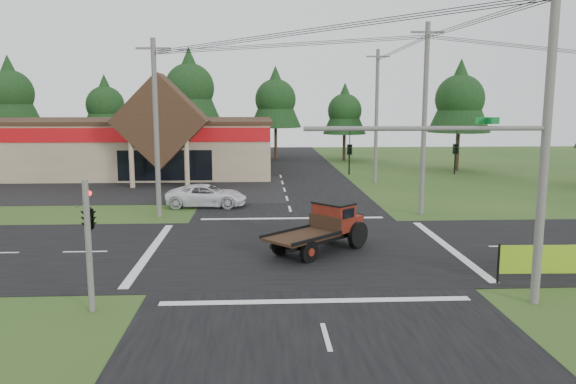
{
  "coord_description": "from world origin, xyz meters",
  "views": [
    {
      "loc": [
        -1.9,
        -25.53,
        6.85
      ],
      "look_at": [
        -0.45,
        3.35,
        2.2
      ],
      "focal_mm": 35.0,
      "sensor_mm": 36.0,
      "label": 1
    }
  ],
  "objects": [
    {
      "name": "tree_row_a",
      "position": [
        -30.0,
        40.0,
        8.05
      ],
      "size": [
        6.72,
        6.72,
        12.12
      ],
      "color": "#332316",
      "rests_on": "ground"
    },
    {
      "name": "traffic_signal_mast",
      "position": [
        5.82,
        -7.5,
        4.43
      ],
      "size": [
        8.12,
        0.24,
        7.0
      ],
      "color": "#595651",
      "rests_on": "ground"
    },
    {
      "name": "utility_pole_nw",
      "position": [
        -8.0,
        8.0,
        5.39
      ],
      "size": [
        2.0,
        0.3,
        10.5
      ],
      "color": "#595651",
      "rests_on": "ground"
    },
    {
      "name": "white_pickup",
      "position": [
        -5.45,
        11.27,
        0.73
      ],
      "size": [
        5.37,
        2.68,
        1.46
      ],
      "primitive_type": "imported",
      "rotation": [
        0.0,
        0.0,
        1.52
      ],
      "color": "white",
      "rests_on": "ground"
    },
    {
      "name": "tree_row_b",
      "position": [
        -20.0,
        42.0,
        6.7
      ],
      "size": [
        5.6,
        5.6,
        10.1
      ],
      "color": "#332316",
      "rests_on": "ground"
    },
    {
      "name": "utility_pole_ne",
      "position": [
        8.0,
        8.0,
        5.89
      ],
      "size": [
        2.0,
        0.3,
        11.5
      ],
      "color": "#595651",
      "rests_on": "ground"
    },
    {
      "name": "road_ew",
      "position": [
        0.0,
        0.0,
        0.01
      ],
      "size": [
        120.0,
        12.0,
        0.02
      ],
      "primitive_type": "cube",
      "color": "black",
      "rests_on": "ground"
    },
    {
      "name": "cvs_building",
      "position": [
        -15.7,
        29.57,
        2.78
      ],
      "size": [
        30.4,
        18.2,
        9.19
      ],
      "color": "tan",
      "rests_on": "ground"
    },
    {
      "name": "road_ns",
      "position": [
        0.0,
        0.0,
        0.01
      ],
      "size": [
        12.0,
        120.0,
        0.02
      ],
      "primitive_type": "cube",
      "color": "black",
      "rests_on": "ground"
    },
    {
      "name": "tree_row_d",
      "position": [
        0.0,
        42.0,
        7.38
      ],
      "size": [
        6.16,
        6.16,
        11.11
      ],
      "color": "#332316",
      "rests_on": "ground"
    },
    {
      "name": "tree_side_ne",
      "position": [
        18.0,
        30.0,
        7.38
      ],
      "size": [
        6.16,
        6.16,
        11.11
      ],
      "color": "#332316",
      "rests_on": "ground"
    },
    {
      "name": "roadside_banner",
      "position": [
        9.33,
        -5.43,
        0.78
      ],
      "size": [
        4.54,
        0.25,
        1.55
      ],
      "primitive_type": null,
      "rotation": [
        0.0,
        0.0,
        -0.03
      ],
      "color": "#75A215",
      "rests_on": "ground"
    },
    {
      "name": "parking_apron",
      "position": [
        -14.0,
        19.0,
        0.01
      ],
      "size": [
        28.0,
        14.0,
        0.02
      ],
      "primitive_type": "cube",
      "color": "black",
      "rests_on": "ground"
    },
    {
      "name": "utility_pole_n",
      "position": [
        8.0,
        22.0,
        5.74
      ],
      "size": [
        2.0,
        0.3,
        11.2
      ],
      "color": "#595651",
      "rests_on": "ground"
    },
    {
      "name": "antique_flatbed_truck",
      "position": [
        0.74,
        -0.54,
        1.12
      ],
      "size": [
        5.34,
        5.13,
        2.24
      ],
      "primitive_type": null,
      "rotation": [
        0.0,
        0.0,
        -0.83
      ],
      "color": "#4E150B",
      "rests_on": "ground"
    },
    {
      "name": "tree_row_c",
      "position": [
        -10.0,
        41.0,
        8.72
      ],
      "size": [
        7.28,
        7.28,
        13.13
      ],
      "color": "#332316",
      "rests_on": "ground"
    },
    {
      "name": "utility_pole_nr",
      "position": [
        7.5,
        -7.5,
        5.64
      ],
      "size": [
        2.0,
        0.3,
        11.0
      ],
      "color": "#595651",
      "rests_on": "ground"
    },
    {
      "name": "traffic_signal_corner",
      "position": [
        -7.5,
        -7.32,
        3.52
      ],
      "size": [
        0.53,
        2.48,
        4.4
      ],
      "color": "#595651",
      "rests_on": "ground"
    },
    {
      "name": "tree_row_e",
      "position": [
        8.0,
        40.0,
        6.03
      ],
      "size": [
        5.04,
        5.04,
        9.09
      ],
      "color": "#332316",
      "rests_on": "ground"
    },
    {
      "name": "ground",
      "position": [
        0.0,
        0.0,
        0.0
      ],
      "size": [
        120.0,
        120.0,
        0.0
      ],
      "primitive_type": "plane",
      "color": "#294B1A",
      "rests_on": "ground"
    }
  ]
}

